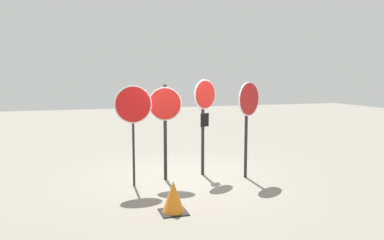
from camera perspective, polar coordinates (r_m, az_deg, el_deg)
ground_plane at (r=8.94m, az=-0.76°, el=-8.97°), size 40.00×40.00×0.00m
stop_sign_0 at (r=8.14m, az=-8.94°, el=1.56°), size 0.82×0.12×2.22m
stop_sign_1 at (r=8.58m, az=-4.12°, el=0.97°), size 0.76×0.20×2.23m
stop_sign_2 at (r=9.02m, az=1.88°, el=1.83°), size 0.64×0.36×2.34m
stop_sign_3 at (r=8.86m, az=8.56°, el=1.76°), size 0.70×0.42×2.28m
traffic_cone_0 at (r=6.77m, az=-2.86°, el=-11.65°), size 0.48×0.48×0.58m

